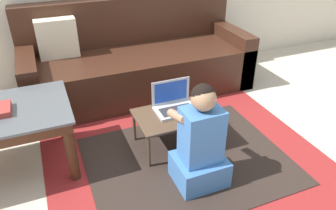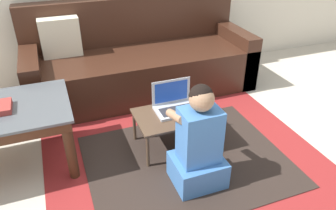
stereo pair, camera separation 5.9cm
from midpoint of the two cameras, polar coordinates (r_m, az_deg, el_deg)
The scene contains 7 objects.
ground_plane at distance 2.58m, azimuth -0.63°, elevation -8.23°, with size 16.00×16.00×0.00m, color beige.
area_rug at distance 2.50m, azimuth 2.72°, elevation -9.61°, with size 2.03×1.61×0.01m.
couch at distance 3.38m, azimuth -6.00°, elevation 7.47°, with size 2.22×0.84×0.89m.
laptop_desk at distance 2.50m, azimuth 0.77°, elevation -2.07°, with size 0.62×0.40×0.29m.
laptop at distance 2.52m, azimuth 0.50°, elevation -0.08°, with size 0.31×0.21×0.22m.
computer_mouse at distance 2.52m, azimuth 5.76°, elevation -0.82°, with size 0.06×0.11×0.03m.
person_seated at distance 2.15m, azimuth 4.87°, elevation -6.88°, with size 0.34×0.38×0.74m.
Camera 1 is at (-0.77, -1.86, 1.61)m, focal length 35.00 mm.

